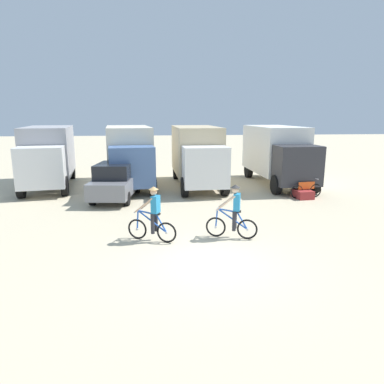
% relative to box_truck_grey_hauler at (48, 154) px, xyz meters
% --- Properties ---
extents(ground_plane, '(120.00, 120.00, 0.00)m').
position_rel_box_truck_grey_hauler_xyz_m(ground_plane, '(7.52, -11.39, -1.87)').
color(ground_plane, beige).
extents(box_truck_grey_hauler, '(3.33, 7.02, 3.35)m').
position_rel_box_truck_grey_hauler_xyz_m(box_truck_grey_hauler, '(0.00, 0.00, 0.00)').
color(box_truck_grey_hauler, '#9E9EA3').
rests_on(box_truck_grey_hauler, ground).
extents(box_truck_cream_rv, '(3.11, 6.97, 3.35)m').
position_rel_box_truck_grey_hauler_xyz_m(box_truck_cream_rv, '(4.52, -0.23, 0.00)').
color(box_truck_cream_rv, beige).
rests_on(box_truck_cream_rv, ground).
extents(box_truck_tan_camper, '(2.58, 6.82, 3.35)m').
position_rel_box_truck_grey_hauler_xyz_m(box_truck_tan_camper, '(8.36, -0.66, 0.00)').
color(box_truck_tan_camper, '#CCB78E').
rests_on(box_truck_tan_camper, ground).
extents(box_truck_white_box, '(2.57, 6.82, 3.35)m').
position_rel_box_truck_grey_hauler_xyz_m(box_truck_white_box, '(13.09, -0.56, 0.00)').
color(box_truck_white_box, white).
rests_on(box_truck_white_box, ground).
extents(sedan_parked, '(2.28, 4.39, 1.76)m').
position_rel_box_truck_grey_hauler_xyz_m(sedan_parked, '(4.08, -3.48, -0.99)').
color(sedan_parked, slate).
rests_on(sedan_parked, ground).
extents(cyclist_orange_shirt, '(1.59, 0.84, 1.82)m').
position_rel_box_truck_grey_hauler_xyz_m(cyclist_orange_shirt, '(5.92, -9.51, -1.03)').
color(cyclist_orange_shirt, black).
rests_on(cyclist_orange_shirt, ground).
extents(cyclist_cowboy_hat, '(1.65, 0.72, 1.82)m').
position_rel_box_truck_grey_hauler_xyz_m(cyclist_cowboy_hat, '(8.56, -9.50, -1.03)').
color(cyclist_cowboy_hat, black).
rests_on(cyclist_cowboy_hat, ground).
extents(bicycle_spare, '(1.71, 0.53, 0.97)m').
position_rel_box_truck_grey_hauler_xyz_m(bicycle_spare, '(13.37, -4.22, -1.48)').
color(bicycle_spare, black).
rests_on(bicycle_spare, ground).
extents(supply_crate, '(0.87, 1.06, 0.41)m').
position_rel_box_truck_grey_hauler_xyz_m(supply_crate, '(13.19, -4.23, -1.67)').
color(supply_crate, '#9E2D2D').
rests_on(supply_crate, ground).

